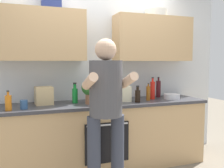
% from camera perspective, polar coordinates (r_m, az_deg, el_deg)
% --- Properties ---
extents(ground_plane, '(12.00, 12.00, 0.00)m').
position_cam_1_polar(ground_plane, '(3.55, -1.76, -18.73)').
color(ground_plane, '#756B5B').
extents(back_wall_unit, '(4.00, 0.38, 2.50)m').
position_cam_1_polar(back_wall_unit, '(3.50, -3.17, 6.17)').
color(back_wall_unit, silver).
rests_on(back_wall_unit, ground).
extents(counter, '(2.84, 0.67, 0.90)m').
position_cam_1_polar(counter, '(3.39, -1.78, -11.74)').
color(counter, tan).
rests_on(counter, ground).
extents(person_standing, '(0.49, 0.45, 1.67)m').
position_cam_1_polar(person_standing, '(2.54, -1.40, -4.97)').
color(person_standing, '#383D4C').
rests_on(person_standing, ground).
extents(bottle_wine, '(0.07, 0.07, 0.31)m').
position_cam_1_polar(bottle_wine, '(3.81, 10.70, -1.05)').
color(bottle_wine, '#471419').
rests_on(bottle_wine, counter).
extents(bottle_soda, '(0.07, 0.07, 0.27)m').
position_cam_1_polar(bottle_soda, '(3.25, -8.59, -2.46)').
color(bottle_soda, '#198C33').
rests_on(bottle_soda, counter).
extents(bottle_soy, '(0.07, 0.07, 0.22)m').
position_cam_1_polar(bottle_soy, '(3.28, 5.96, -2.65)').
color(bottle_soy, black).
rests_on(bottle_soy, counter).
extents(bottle_hotsauce, '(0.07, 0.07, 0.32)m').
position_cam_1_polar(bottle_hotsauce, '(3.59, 9.38, -1.36)').
color(bottle_hotsauce, red).
rests_on(bottle_hotsauce, counter).
extents(bottle_syrup, '(0.06, 0.06, 0.24)m').
position_cam_1_polar(bottle_syrup, '(3.45, 8.40, -2.12)').
color(bottle_syrup, '#8C4C14').
rests_on(bottle_syrup, counter).
extents(bottle_juice, '(0.07, 0.07, 0.22)m').
position_cam_1_polar(bottle_juice, '(2.94, -22.90, -3.99)').
color(bottle_juice, orange).
rests_on(bottle_juice, counter).
extents(cup_tea, '(0.08, 0.08, 0.10)m').
position_cam_1_polar(cup_tea, '(2.98, -19.75, -4.50)').
color(cup_tea, '#33598C').
rests_on(cup_tea, counter).
extents(mixing_bowl, '(0.23, 0.23, 0.07)m').
position_cam_1_polar(mixing_bowl, '(3.67, 13.67, -2.81)').
color(mixing_bowl, silver).
rests_on(mixing_bowl, counter).
extents(knife_block, '(0.10, 0.14, 0.31)m').
position_cam_1_polar(knife_block, '(3.36, -2.09, -1.83)').
color(knife_block, brown).
rests_on(knife_block, counter).
extents(potted_herb, '(0.22, 0.22, 0.32)m').
position_cam_1_polar(potted_herb, '(3.14, -5.11, -1.16)').
color(potted_herb, '#9E6647').
rests_on(potted_herb, counter).
extents(grocery_bag_rice, '(0.23, 0.22, 0.21)m').
position_cam_1_polar(grocery_bag_rice, '(3.37, 2.57, -2.23)').
color(grocery_bag_rice, beige).
rests_on(grocery_bag_rice, counter).
extents(grocery_bag_bread, '(0.23, 0.21, 0.22)m').
position_cam_1_polar(grocery_bag_bread, '(3.21, -15.50, -2.62)').
color(grocery_bag_bread, tan).
rests_on(grocery_bag_bread, counter).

